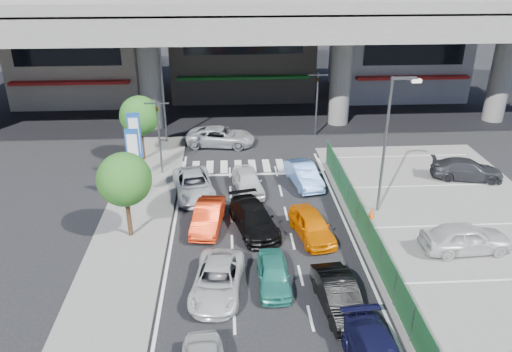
{
  "coord_description": "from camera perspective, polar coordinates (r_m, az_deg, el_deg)",
  "views": [
    {
      "loc": [
        -1.68,
        -19.29,
        14.24
      ],
      "look_at": [
        -0.13,
        6.37,
        2.3
      ],
      "focal_mm": 35.0,
      "sensor_mm": 36.0,
      "label": 1
    }
  ],
  "objects": [
    {
      "name": "signboard_far",
      "position": [
        32.82,
        -13.66,
        4.28
      ],
      "size": [
        0.8,
        0.14,
        4.7
      ],
      "color": "#595B60",
      "rests_on": "ground"
    },
    {
      "name": "sedan_white_mid_left",
      "position": [
        22.81,
        -4.44,
        -11.79
      ],
      "size": [
        2.68,
        4.82,
        1.28
      ],
      "primitive_type": "imported",
      "rotation": [
        0.0,
        0.0,
        -0.13
      ],
      "color": "silver",
      "rests_on": "ground"
    },
    {
      "name": "tree_near",
      "position": [
        26.24,
        -14.82,
        -0.4
      ],
      "size": [
        2.8,
        2.8,
        4.8
      ],
      "color": "#382314",
      "rests_on": "ground"
    },
    {
      "name": "taxi_orange_right",
      "position": [
        26.8,
        6.41,
        -5.64
      ],
      "size": [
        2.39,
        4.29,
        1.38
      ],
      "primitive_type": "imported",
      "rotation": [
        0.0,
        0.0,
        0.2
      ],
      "color": "orange",
      "rests_on": "ground"
    },
    {
      "name": "tree_far",
      "position": [
        36.02,
        -13.16,
        6.71
      ],
      "size": [
        2.8,
        2.8,
        4.8
      ],
      "color": "#382314",
      "rests_on": "ground"
    },
    {
      "name": "sedan_white_front_mid",
      "position": [
        31.46,
        -0.94,
        -0.6
      ],
      "size": [
        2.17,
        4.24,
        1.38
      ],
      "primitive_type": "imported",
      "rotation": [
        0.0,
        0.0,
        0.14
      ],
      "color": "silver",
      "rests_on": "ground"
    },
    {
      "name": "street_lamp_left",
      "position": [
        38.76,
        -10.4,
        10.37
      ],
      "size": [
        1.65,
        0.22,
        8.0
      ],
      "color": "#595B60",
      "rests_on": "ground"
    },
    {
      "name": "wagon_silver_front_left",
      "position": [
        31.25,
        -7.13,
        -1.01
      ],
      "size": [
        3.12,
        5.25,
        1.37
      ],
      "primitive_type": "imported",
      "rotation": [
        0.0,
        0.0,
        0.18
      ],
      "color": "#B9BCC2",
      "rests_on": "ground"
    },
    {
      "name": "street_lamp_right",
      "position": [
        28.42,
        14.97,
        4.58
      ],
      "size": [
        1.65,
        0.22,
        8.0
      ],
      "color": "#595B60",
      "rests_on": "ground"
    },
    {
      "name": "sidewalk_left",
      "position": [
        27.79,
        -14.07,
        -6.62
      ],
      "size": [
        4.0,
        30.0,
        0.12
      ],
      "primitive_type": "cube",
      "color": "slate",
      "rests_on": "ground"
    },
    {
      "name": "taxi_teal_mid",
      "position": [
        23.17,
        2.03,
        -11.14
      ],
      "size": [
        1.45,
        3.6,
        1.22
      ],
      "primitive_type": "imported",
      "rotation": [
        0.0,
        0.0,
        -0.0
      ],
      "color": "#288373",
      "rests_on": "ground"
    },
    {
      "name": "traffic_light_right",
      "position": [
        40.3,
        7.04,
        9.92
      ],
      "size": [
        1.6,
        1.24,
        5.2
      ],
      "color": "#595B60",
      "rests_on": "ground"
    },
    {
      "name": "signboard_near",
      "position": [
        30.0,
        -13.8,
        2.29
      ],
      "size": [
        0.8,
        0.14,
        4.7
      ],
      "color": "#595B60",
      "rests_on": "ground"
    },
    {
      "name": "building_west",
      "position": [
        53.78,
        -19.57,
        15.27
      ],
      "size": [
        12.0,
        10.9,
        13.0
      ],
      "color": "#A49B84",
      "rests_on": "ground"
    },
    {
      "name": "hatch_black_mid_right",
      "position": [
        22.07,
        9.48,
        -13.37
      ],
      "size": [
        1.91,
        4.32,
        1.38
      ],
      "primitive_type": "imported",
      "rotation": [
        0.0,
        0.0,
        0.11
      ],
      "color": "black",
      "rests_on": "ground"
    },
    {
      "name": "ground",
      "position": [
        24.04,
        1.26,
        -11.42
      ],
      "size": [
        120.0,
        120.0,
        0.0
      ],
      "primitive_type": "plane",
      "color": "black",
      "rests_on": "ground"
    },
    {
      "name": "traffic_light_left",
      "position": [
        33.25,
        -11.16,
        6.39
      ],
      "size": [
        1.6,
        1.24,
        5.2
      ],
      "color": "#595B60",
      "rests_on": "ground"
    },
    {
      "name": "sedan_black_mid",
      "position": [
        27.26,
        -0.25,
        -4.89
      ],
      "size": [
        3.01,
        5.08,
        1.38
      ],
      "primitive_type": "imported",
      "rotation": [
        0.0,
        0.0,
        0.24
      ],
      "color": "black",
      "rests_on": "ground"
    },
    {
      "name": "traffic_cone",
      "position": [
        29.17,
        13.07,
        -4.11
      ],
      "size": [
        0.44,
        0.44,
        0.69
      ],
      "primitive_type": "cone",
      "rotation": [
        0.0,
        0.0,
        -0.27
      ],
      "color": "#DC4D0C",
      "rests_on": "parking_lot"
    },
    {
      "name": "taxi_orange_left",
      "position": [
        27.62,
        -5.49,
        -4.64
      ],
      "size": [
        1.97,
        4.24,
        1.35
      ],
      "primitive_type": "imported",
      "rotation": [
        0.0,
        0.0,
        -0.14
      ],
      "color": "red",
      "rests_on": "ground"
    },
    {
      "name": "kei_truck_front_right",
      "position": [
        32.52,
        5.48,
        0.17
      ],
      "size": [
        2.21,
        4.39,
        1.38
      ],
      "primitive_type": "imported",
      "rotation": [
        0.0,
        0.0,
        0.19
      ],
      "color": "#699AEB",
      "rests_on": "ground"
    },
    {
      "name": "parking_lot",
      "position": [
        28.57,
        23.67,
        -7.27
      ],
      "size": [
        12.0,
        28.0,
        0.06
      ],
      "primitive_type": "cube",
      "color": "slate",
      "rests_on": "ground"
    },
    {
      "name": "building_east",
      "position": [
        54.85,
        15.98,
        15.36
      ],
      "size": [
        12.0,
        10.9,
        12.0
      ],
      "color": "gray",
      "rests_on": "ground"
    },
    {
      "name": "fence_run",
      "position": [
        25.27,
        13.27,
        -7.71
      ],
      "size": [
        0.16,
        22.0,
        1.8
      ],
      "primitive_type": null,
      "color": "#1E5A2D",
      "rests_on": "ground"
    },
    {
      "name": "parked_sedan_dgrey",
      "position": [
        35.88,
        22.97,
        0.71
      ],
      "size": [
        4.89,
        2.84,
        1.33
      ],
      "primitive_type": "imported",
      "rotation": [
        0.0,
        0.0,
        1.35
      ],
      "color": "#2B2C30",
      "rests_on": "parking_lot"
    },
    {
      "name": "expressway",
      "position": [
        41.69,
        -1.16,
        17.36
      ],
      "size": [
        64.0,
        14.0,
        10.75
      ],
      "color": "#60605C",
      "rests_on": "ground"
    },
    {
      "name": "crossing_wagon_silver",
      "position": [
        38.87,
        -4.05,
        4.51
      ],
      "size": [
        5.55,
        3.16,
        1.46
      ],
      "primitive_type": "imported",
      "rotation": [
        0.0,
        0.0,
        1.42
      ],
      "color": "#A0A4A9",
      "rests_on": "ground"
    },
    {
      "name": "building_center",
      "position": [
        52.72,
        -1.67,
        17.55
      ],
      "size": [
        14.0,
        10.9,
        15.0
      ],
      "color": "gray",
      "rests_on": "ground"
    },
    {
      "name": "parked_sedan_white",
      "position": [
        27.45,
        22.82,
        -6.52
      ],
      "size": [
        4.56,
        2.03,
        1.53
      ],
      "primitive_type": "imported",
      "rotation": [
        0.0,
        0.0,
        1.62
      ],
      "color": "silver",
      "rests_on": "parking_lot"
    }
  ]
}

